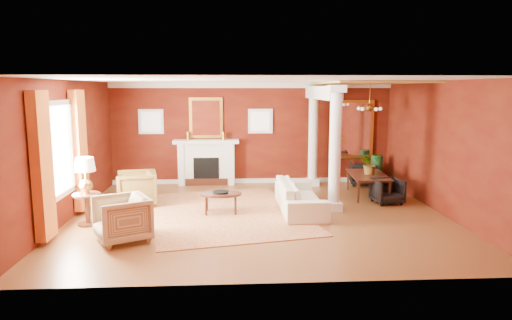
{
  "coord_description": "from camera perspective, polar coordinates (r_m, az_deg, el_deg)",
  "views": [
    {
      "loc": [
        -0.62,
        -9.58,
        2.73
      ],
      "look_at": [
        -0.05,
        0.43,
        1.15
      ],
      "focal_mm": 32.0,
      "sensor_mm": 36.0,
      "label": 1
    }
  ],
  "objects": [
    {
      "name": "header_beam",
      "position": [
        11.71,
        8.24,
        8.32
      ],
      "size": [
        0.3,
        3.2,
        0.32
      ],
      "primitive_type": "cube",
      "color": "white",
      "rests_on": "column_front"
    },
    {
      "name": "flank_window_left",
      "position": [
        13.26,
        -12.98,
        4.7
      ],
      "size": [
        0.7,
        0.07,
        0.7
      ],
      "color": "white",
      "rests_on": "room_shell"
    },
    {
      "name": "crown_trim",
      "position": [
        13.05,
        -0.55,
        9.35
      ],
      "size": [
        8.0,
        0.08,
        0.16
      ],
      "primitive_type": "cube",
      "color": "white",
      "rests_on": "room_shell"
    },
    {
      "name": "chandelier",
      "position": [
        11.92,
        14.0,
        6.37
      ],
      "size": [
        0.6,
        0.62,
        0.75
      ],
      "color": "#AA7C35",
      "rests_on": "room_shell"
    },
    {
      "name": "dining_table",
      "position": [
        11.97,
        13.95,
        -2.3
      ],
      "size": [
        0.71,
        1.66,
        0.9
      ],
      "primitive_type": "imported",
      "rotation": [
        0.0,
        0.0,
        1.48
      ],
      "color": "black",
      "rests_on": "ground"
    },
    {
      "name": "potted_plant",
      "position": [
        11.85,
        14.11,
        0.86
      ],
      "size": [
        0.68,
        0.71,
        0.43
      ],
      "primitive_type": "imported",
      "rotation": [
        0.0,
        0.0,
        0.42
      ],
      "color": "#26591E",
      "rests_on": "dining_table"
    },
    {
      "name": "armchair_leopard",
      "position": [
        11.05,
        -14.7,
        -3.25
      ],
      "size": [
        0.98,
        1.02,
        0.9
      ],
      "primitive_type": "imported",
      "rotation": [
        0.0,
        0.0,
        -1.37
      ],
      "color": "black",
      "rests_on": "ground"
    },
    {
      "name": "dining_mirror",
      "position": [
        13.55,
        11.83,
        3.77
      ],
      "size": [
        1.3,
        0.07,
        1.7
      ],
      "color": "gold",
      "rests_on": "room_shell"
    },
    {
      "name": "flank_window_right",
      "position": [
        13.1,
        0.55,
        4.88
      ],
      "size": [
        0.7,
        0.07,
        0.7
      ],
      "color": "white",
      "rests_on": "room_shell"
    },
    {
      "name": "dining_chair_near",
      "position": [
        11.35,
        16.09,
        -3.61
      ],
      "size": [
        0.72,
        0.69,
        0.66
      ],
      "primitive_type": "imported",
      "rotation": [
        0.0,
        0.0,
        0.15
      ],
      "color": "black",
      "rests_on": "ground"
    },
    {
      "name": "coffee_book",
      "position": [
        10.02,
        -4.48,
        -3.42
      ],
      "size": [
        0.18,
        0.07,
        0.25
      ],
      "primitive_type": "imported",
      "rotation": [
        0.0,
        0.0,
        0.26
      ],
      "color": "black",
      "rests_on": "coffee_table"
    },
    {
      "name": "fireplace",
      "position": [
        13.08,
        -6.21,
        -0.27
      ],
      "size": [
        1.85,
        0.42,
        1.29
      ],
      "color": "white",
      "rests_on": "ground"
    },
    {
      "name": "dining_chair_far",
      "position": [
        13.34,
        13.18,
        -1.53
      ],
      "size": [
        0.8,
        0.77,
        0.72
      ],
      "primitive_type": "imported",
      "rotation": [
        0.0,
        0.0,
        2.96
      ],
      "color": "black",
      "rests_on": "ground"
    },
    {
      "name": "amber_ceiling",
      "position": [
        11.85,
        13.95,
        9.37
      ],
      "size": [
        2.3,
        3.4,
        0.04
      ],
      "primitive_type": "cube",
      "color": "gold",
      "rests_on": "room_shell"
    },
    {
      "name": "overmantel_mirror",
      "position": [
        13.08,
        -6.27,
        5.26
      ],
      "size": [
        0.95,
        0.07,
        1.15
      ],
      "color": "gold",
      "rests_on": "fireplace"
    },
    {
      "name": "side_table",
      "position": [
        9.7,
        -20.5,
        -2.42
      ],
      "size": [
        0.55,
        0.55,
        1.38
      ],
      "rotation": [
        0.0,
        0.0,
        -0.3
      ],
      "color": "black",
      "rests_on": "ground"
    },
    {
      "name": "sofa",
      "position": [
        10.29,
        5.54,
        -3.91
      ],
      "size": [
        0.69,
        2.29,
        0.89
      ],
      "primitive_type": "imported",
      "rotation": [
        0.0,
        0.0,
        1.58
      ],
      "color": "white",
      "rests_on": "ground"
    },
    {
      "name": "left_window",
      "position": [
        9.65,
        -23.09,
        0.45
      ],
      "size": [
        0.21,
        2.55,
        2.6
      ],
      "color": "white",
      "rests_on": "room_shell"
    },
    {
      "name": "coffee_table",
      "position": [
        10.06,
        -4.42,
        -4.38
      ],
      "size": [
        0.91,
        0.91,
        0.46
      ],
      "rotation": [
        0.0,
        0.0,
        0.06
      ],
      "color": "black",
      "rests_on": "ground"
    },
    {
      "name": "room_shell",
      "position": [
        9.62,
        0.43,
        4.71
      ],
      "size": [
        8.04,
        7.04,
        2.92
      ],
      "color": "#5E1F0D",
      "rests_on": "ground"
    },
    {
      "name": "green_urn",
      "position": [
        13.32,
        14.81,
        -1.65
      ],
      "size": [
        0.37,
        0.37,
        0.88
      ],
      "color": "#133C1B",
      "rests_on": "ground"
    },
    {
      "name": "base_trim",
      "position": [
        13.32,
        -0.54,
        -2.61
      ],
      "size": [
        8.0,
        0.08,
        0.12
      ],
      "primitive_type": "cube",
      "color": "white",
      "rests_on": "ground"
    },
    {
      "name": "column_back",
      "position": [
        12.86,
        7.15,
        3.07
      ],
      "size": [
        0.36,
        0.36,
        2.8
      ],
      "color": "white",
      "rests_on": "ground"
    },
    {
      "name": "armchair_stripe",
      "position": [
        8.57,
        -16.44,
        -6.81
      ],
      "size": [
        1.14,
        1.16,
        0.91
      ],
      "primitive_type": "imported",
      "rotation": [
        0.0,
        0.0,
        -1.09
      ],
      "color": "tan",
      "rests_on": "ground"
    },
    {
      "name": "rug",
      "position": [
        10.19,
        -3.87,
        -6.55
      ],
      "size": [
        4.05,
        4.88,
        0.02
      ],
      "primitive_type": "cube",
      "rotation": [
        0.0,
        0.0,
        0.21
      ],
      "color": "maroon",
      "rests_on": "ground"
    },
    {
      "name": "column_front",
      "position": [
        10.23,
        9.87,
        1.5
      ],
      "size": [
        0.36,
        0.36,
        2.8
      ],
      "color": "white",
      "rests_on": "ground"
    },
    {
      "name": "ground",
      "position": [
        9.98,
        0.41,
        -6.92
      ],
      "size": [
        8.0,
        8.0,
        0.0
      ],
      "primitive_type": "plane",
      "color": "brown",
      "rests_on": "ground"
    }
  ]
}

